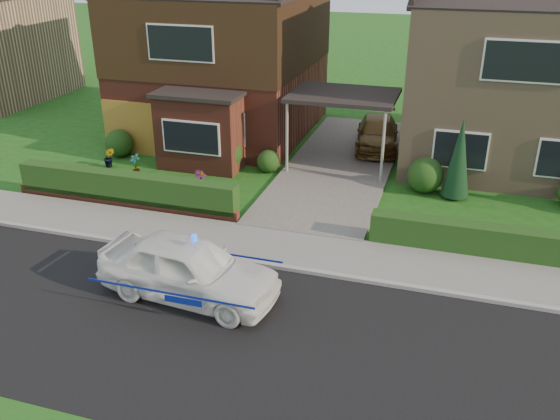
% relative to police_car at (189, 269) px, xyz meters
% --- Properties ---
extents(ground, '(120.00, 120.00, 0.00)m').
position_rel_police_car_xyz_m(ground, '(1.62, -1.20, -0.75)').
color(ground, '#1B4E14').
rests_on(ground, ground).
extents(road, '(60.00, 6.00, 0.02)m').
position_rel_police_car_xyz_m(road, '(1.62, -1.20, -0.75)').
color(road, black).
rests_on(road, ground).
extents(kerb, '(60.00, 0.16, 0.12)m').
position_rel_police_car_xyz_m(kerb, '(1.62, 1.85, -0.69)').
color(kerb, '#9E9993').
rests_on(kerb, ground).
extents(sidewalk, '(60.00, 2.00, 0.10)m').
position_rel_police_car_xyz_m(sidewalk, '(1.62, 2.90, -0.70)').
color(sidewalk, slate).
rests_on(sidewalk, ground).
extents(driveway, '(3.80, 12.00, 0.12)m').
position_rel_police_car_xyz_m(driveway, '(1.62, 9.80, -0.69)').
color(driveway, '#666059').
rests_on(driveway, ground).
extents(house_left, '(7.50, 9.53, 7.25)m').
position_rel_police_car_xyz_m(house_left, '(-4.16, 12.70, 3.06)').
color(house_left, brown).
rests_on(house_left, ground).
extents(house_right, '(7.50, 8.06, 7.25)m').
position_rel_police_car_xyz_m(house_right, '(7.42, 12.79, 2.91)').
color(house_right, '#9E7F60').
rests_on(house_right, ground).
extents(carport_link, '(3.80, 3.00, 2.77)m').
position_rel_police_car_xyz_m(carport_link, '(1.62, 9.75, 1.91)').
color(carport_link, black).
rests_on(carport_link, ground).
extents(garage_door, '(2.20, 0.10, 2.10)m').
position_rel_police_car_xyz_m(garage_door, '(-6.63, 8.76, 0.30)').
color(garage_door, '#986321').
rests_on(garage_door, ground).
extents(dwarf_wall, '(7.70, 0.25, 0.36)m').
position_rel_police_car_xyz_m(dwarf_wall, '(-4.18, 4.10, -0.57)').
color(dwarf_wall, brown).
rests_on(dwarf_wall, ground).
extents(hedge_left, '(7.50, 0.55, 0.90)m').
position_rel_police_car_xyz_m(hedge_left, '(-4.18, 4.25, -0.75)').
color(hedge_left, '#113513').
rests_on(hedge_left, ground).
extents(hedge_right, '(7.50, 0.55, 0.80)m').
position_rel_police_car_xyz_m(hedge_right, '(7.42, 4.15, -0.75)').
color(hedge_right, '#113513').
rests_on(hedge_right, ground).
extents(shrub_left_far, '(1.08, 1.08, 1.08)m').
position_rel_police_car_xyz_m(shrub_left_far, '(-6.88, 8.30, -0.21)').
color(shrub_left_far, '#113513').
rests_on(shrub_left_far, ground).
extents(shrub_left_mid, '(1.32, 1.32, 1.32)m').
position_rel_police_car_xyz_m(shrub_left_mid, '(-2.38, 8.10, -0.09)').
color(shrub_left_mid, '#113513').
rests_on(shrub_left_mid, ground).
extents(shrub_left_near, '(0.84, 0.84, 0.84)m').
position_rel_police_car_xyz_m(shrub_left_near, '(-0.78, 8.40, -0.33)').
color(shrub_left_near, '#113513').
rests_on(shrub_left_near, ground).
extents(shrub_right_near, '(1.20, 1.20, 1.20)m').
position_rel_police_car_xyz_m(shrub_right_near, '(4.82, 8.20, -0.15)').
color(shrub_right_near, '#113513').
rests_on(shrub_right_near, ground).
extents(conifer_a, '(0.90, 0.90, 2.60)m').
position_rel_police_car_xyz_m(conifer_a, '(5.82, 8.00, 0.55)').
color(conifer_a, black).
rests_on(conifer_a, ground).
extents(police_car, '(4.04, 4.54, 1.66)m').
position_rel_police_car_xyz_m(police_car, '(0.00, 0.00, 0.00)').
color(police_car, white).
rests_on(police_car, ground).
extents(driveway_car, '(2.11, 4.16, 1.16)m').
position_rel_police_car_xyz_m(driveway_car, '(2.62, 12.06, -0.05)').
color(driveway_car, brown).
rests_on(driveway_car, driveway).
extents(potted_plant_a, '(0.49, 0.39, 0.81)m').
position_rel_police_car_xyz_m(potted_plant_a, '(-5.21, 6.61, -0.34)').
color(potted_plant_a, gray).
rests_on(potted_plant_a, ground).
extents(potted_plant_b, '(0.51, 0.47, 0.75)m').
position_rel_police_car_xyz_m(potted_plant_b, '(-6.61, 7.12, -0.37)').
color(potted_plant_b, gray).
rests_on(potted_plant_b, ground).
extents(potted_plant_c, '(0.54, 0.54, 0.83)m').
position_rel_police_car_xyz_m(potted_plant_c, '(-2.28, 5.74, -0.33)').
color(potted_plant_c, gray).
rests_on(potted_plant_c, ground).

